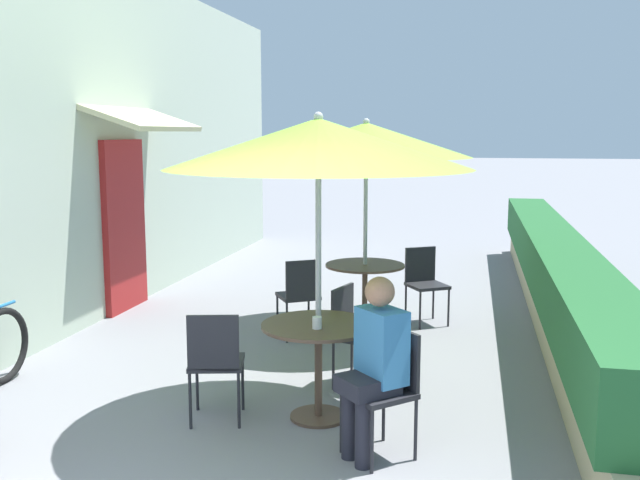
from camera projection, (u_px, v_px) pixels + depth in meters
The scene contains 13 objects.
cafe_facade_wall at pixel (126, 140), 9.06m from camera, with size 0.98×11.07×4.20m.
planter_hedge at pixel (554, 276), 8.24m from camera, with size 0.60×10.07×1.01m.
patio_table_near at pixel (318, 346), 5.43m from camera, with size 0.87×0.87×0.75m.
patio_umbrella_near at pixel (318, 144), 5.20m from camera, with size 2.27×2.27×2.34m.
cafe_chair_near_left at pixel (215, 357), 5.34m from camera, with size 0.48×0.48×0.87m.
cafe_chair_near_right at pixel (388, 382), 4.82m from camera, with size 0.57×0.57×0.87m.
seated_patron_near_right at pixel (375, 360), 4.74m from camera, with size 0.51×0.51×1.25m.
cafe_chair_near_back at pixel (354, 328), 6.15m from camera, with size 0.50×0.50×0.87m.
coffee_cup_near at pixel (317, 323), 5.27m from camera, with size 0.07×0.07×0.09m.
patio_table_mid at pixel (365, 280), 7.87m from camera, with size 0.87×0.87×0.75m.
patio_umbrella_mid at pixel (366, 140), 7.64m from camera, with size 2.27×2.27×2.34m.
cafe_chair_mid_left at pixel (300, 291), 7.55m from camera, with size 0.55×0.55×0.87m.
cafe_chair_mid_right at pixel (424, 279), 8.21m from camera, with size 0.55×0.55×0.87m.
Camera 1 is at (1.78, -3.03, 2.19)m, focal length 40.00 mm.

